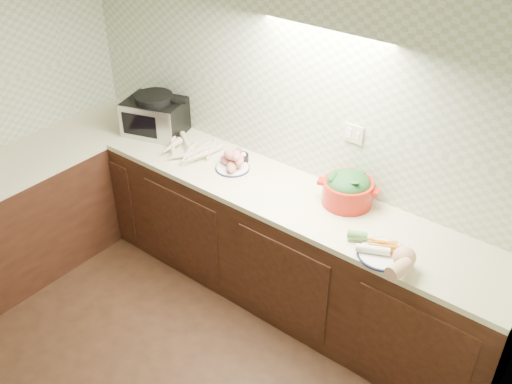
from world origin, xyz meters
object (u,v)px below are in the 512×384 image
Objects in this scene: toaster_oven at (155,115)px; parsnip_pile at (188,148)px; sweet_potato_plate at (233,162)px; dutch_oven at (348,189)px; veg_plate at (392,254)px; onion_bowl at (239,156)px.

toaster_oven reaches higher than parsnip_pile.
sweet_potato_plate is at bearing -21.58° from toaster_oven.
dutch_oven is 0.81× the size of veg_plate.
veg_plate is at bearing -51.42° from dutch_oven.
dutch_oven is at bearing -15.47° from toaster_oven.
onion_bowl is (0.79, 0.06, -0.11)m from toaster_oven.
sweet_potato_plate is 1.35m from veg_plate.
onion_bowl is 0.26× the size of veg_plate.
onion_bowl is at bearing 109.28° from sweet_potato_plate.
parsnip_pile is 3.46× the size of onion_bowl.
dutch_oven is (0.84, 0.13, 0.05)m from sweet_potato_plate.
sweet_potato_plate is 0.50× the size of veg_plate.
toaster_oven reaches higher than veg_plate.
sweet_potato_plate is (0.41, 0.03, 0.02)m from parsnip_pile.
onion_bowl is at bearing -13.46° from toaster_oven.
sweet_potato_plate is (0.83, -0.05, -0.09)m from toaster_oven.
veg_plate reaches higher than onion_bowl.
sweet_potato_plate is 0.62× the size of dutch_oven.
veg_plate reaches higher than parsnip_pile.
veg_plate is (1.74, -0.19, 0.02)m from parsnip_pile.
parsnip_pile is at bearing -159.32° from onion_bowl.
parsnip_pile is (0.42, -0.08, -0.11)m from toaster_oven.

